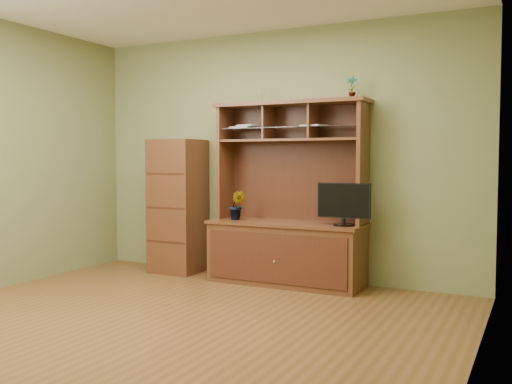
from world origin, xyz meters
The scene contains 8 objects.
room centered at (0.00, 0.00, 1.35)m, with size 4.54×4.04×2.74m.
media_hutch centered at (0.25, 1.73, 0.52)m, with size 1.66×0.61×1.90m.
monitor centered at (0.89, 1.65, 0.87)m, with size 0.53×0.20×0.42m.
orchid_plant centered at (-0.30, 1.65, 0.81)m, with size 0.17×0.14×0.31m, color #276021.
top_plant centered at (0.91, 1.80, 2.01)m, with size 0.12×0.08×0.22m, color #3A5E21.
reed_diffuser centered at (-0.10, 1.81, 2.00)m, with size 0.05×0.05×0.25m.
magazines centered at (-0.02, 1.80, 1.65)m, with size 1.09×0.24×0.04m.
side_cabinet centered at (-1.13, 1.74, 0.76)m, with size 0.54×0.50×1.52m.
Camera 1 is at (2.61, -3.70, 1.30)m, focal length 40.00 mm.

